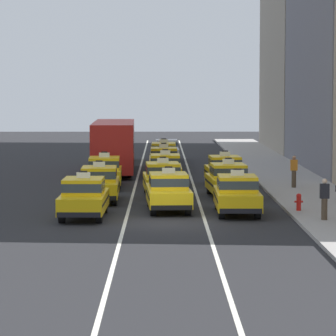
# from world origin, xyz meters

# --- Properties ---
(ground_plane) EXTENTS (160.00, 160.00, 0.00)m
(ground_plane) POSITION_xyz_m (0.00, 0.00, 0.00)
(ground_plane) COLOR #232326
(lane_stripe_left_center) EXTENTS (0.14, 80.00, 0.01)m
(lane_stripe_left_center) POSITION_xyz_m (-1.60, 20.00, 0.00)
(lane_stripe_left_center) COLOR silver
(lane_stripe_left_center) RESTS_ON ground
(lane_stripe_center_right) EXTENTS (0.14, 80.00, 0.01)m
(lane_stripe_center_right) POSITION_xyz_m (1.60, 20.00, 0.00)
(lane_stripe_center_right) COLOR silver
(lane_stripe_center_right) RESTS_ON ground
(sidewalk_curb) EXTENTS (4.00, 90.00, 0.15)m
(sidewalk_curb) POSITION_xyz_m (7.20, 15.00, 0.07)
(sidewalk_curb) COLOR #9E9993
(sidewalk_curb) RESTS_ON ground
(taxi_left_nearest) EXTENTS (1.86, 4.58, 1.96)m
(taxi_left_nearest) POSITION_xyz_m (-3.35, 1.43, 0.88)
(taxi_left_nearest) COLOR black
(taxi_left_nearest) RESTS_ON ground
(taxi_left_second) EXTENTS (1.92, 4.60, 1.96)m
(taxi_left_second) POSITION_xyz_m (-3.08, 7.08, 0.88)
(taxi_left_second) COLOR black
(taxi_left_second) RESTS_ON ground
(taxi_left_third) EXTENTS (1.95, 4.61, 1.96)m
(taxi_left_third) POSITION_xyz_m (-3.22, 13.43, 0.88)
(taxi_left_third) COLOR black
(taxi_left_third) RESTS_ON ground
(bus_left_fourth) EXTENTS (2.79, 11.26, 3.22)m
(bus_left_fourth) POSITION_xyz_m (-3.17, 22.61, 1.82)
(bus_left_fourth) COLOR black
(bus_left_fourth) RESTS_ON ground
(taxi_left_fifth) EXTENTS (1.89, 4.59, 1.96)m
(taxi_left_fifth) POSITION_xyz_m (-3.25, 31.94, 0.88)
(taxi_left_fifth) COLOR black
(taxi_left_fifth) RESTS_ON ground
(taxi_center_nearest) EXTENTS (2.04, 4.65, 1.96)m
(taxi_center_nearest) POSITION_xyz_m (0.15, 3.64, 0.88)
(taxi_center_nearest) COLOR black
(taxi_center_nearest) RESTS_ON ground
(taxi_center_second) EXTENTS (2.06, 4.65, 1.96)m
(taxi_center_second) POSITION_xyz_m (-0.10, 9.51, 0.88)
(taxi_center_second) COLOR black
(taxi_center_second) RESTS_ON ground
(taxi_center_third) EXTENTS (1.83, 4.56, 1.96)m
(taxi_center_third) POSITION_xyz_m (0.05, 15.41, 0.88)
(taxi_center_third) COLOR black
(taxi_center_third) RESTS_ON ground
(taxi_center_fourth) EXTENTS (1.88, 4.58, 1.96)m
(taxi_center_fourth) POSITION_xyz_m (-0.03, 21.52, 0.88)
(taxi_center_fourth) COLOR black
(taxi_center_fourth) RESTS_ON ground
(taxi_center_fifth) EXTENTS (1.84, 4.57, 1.96)m
(taxi_center_fifth) POSITION_xyz_m (-0.02, 26.87, 0.88)
(taxi_center_fifth) COLOR black
(taxi_center_fifth) RESTS_ON ground
(sedan_center_sixth) EXTENTS (1.81, 4.32, 1.58)m
(sedan_center_sixth) POSITION_xyz_m (0.19, 32.17, 0.85)
(sedan_center_sixth) COLOR black
(sedan_center_sixth) RESTS_ON ground
(taxi_right_nearest) EXTENTS (1.85, 4.57, 1.96)m
(taxi_right_nearest) POSITION_xyz_m (3.05, 2.55, 0.88)
(taxi_right_nearest) COLOR black
(taxi_right_nearest) RESTS_ON ground
(taxi_right_second) EXTENTS (2.05, 4.65, 1.96)m
(taxi_right_second) POSITION_xyz_m (3.09, 8.79, 0.88)
(taxi_right_second) COLOR black
(taxi_right_second) RESTS_ON ground
(taxi_right_third) EXTENTS (2.02, 4.64, 1.96)m
(taxi_right_third) POSITION_xyz_m (3.28, 14.18, 0.88)
(taxi_right_third) COLOR black
(taxi_right_third) RESTS_ON ground
(pedestrian_near_crosswalk) EXTENTS (0.36, 0.24, 1.64)m
(pedestrian_near_crosswalk) POSITION_xyz_m (6.28, -0.25, 0.98)
(pedestrian_near_crosswalk) COLOR #473828
(pedestrian_near_crosswalk) RESTS_ON sidewalk_curb
(pedestrian_mid_block) EXTENTS (0.36, 0.24, 1.67)m
(pedestrian_mid_block) POSITION_xyz_m (6.77, 12.09, 0.99)
(pedestrian_mid_block) COLOR #473828
(pedestrian_mid_block) RESTS_ON sidewalk_curb
(fire_hydrant) EXTENTS (0.36, 0.22, 0.73)m
(fire_hydrant) POSITION_xyz_m (5.68, 2.62, 0.55)
(fire_hydrant) COLOR red
(fire_hydrant) RESTS_ON sidewalk_curb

